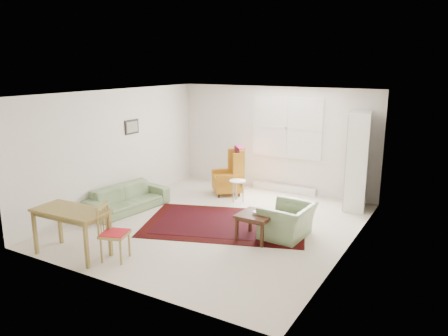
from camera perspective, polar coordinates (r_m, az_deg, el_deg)
The scene contains 10 objects.
room at distance 8.32m, azimuth -0.19°, elevation 1.24°, with size 5.04×5.54×2.51m.
rug at distance 8.50m, azimuth 0.13°, elevation -7.21°, with size 3.04×1.95×0.03m, color black, non-canonical shape.
sofa at distance 9.37m, azimuth -12.51°, elevation -3.29°, with size 1.81×0.71×0.73m, color #6F875A.
armchair at distance 7.87m, azimuth 8.31°, elevation -6.44°, with size 0.92×0.81×0.72m, color #6F875A.
wingback_chair at distance 10.23m, azimuth 0.41°, elevation -0.37°, with size 0.65×0.69×1.14m, color #C27D1D, non-canonical shape.
coffee_table at distance 7.73m, azimuth 4.19°, elevation -7.62°, with size 0.59×0.59×0.48m, color #3B1E12, non-canonical shape.
stool at distance 9.78m, azimuth 1.78°, elevation -2.99°, with size 0.37×0.37×0.49m, color white, non-canonical shape.
cabinet at distance 9.58m, azimuth 17.06°, elevation 0.90°, with size 0.43×0.82×2.06m, color white, non-canonical shape.
desk at distance 7.48m, azimuth -19.22°, elevation -7.93°, with size 1.22×0.61×0.77m, color olive, non-canonical shape.
desk_chair at distance 7.09m, azimuth -14.10°, elevation -8.19°, with size 0.40×0.40×0.91m, color olive, non-canonical shape.
Camera 1 is at (4.10, -6.82, 3.03)m, focal length 35.00 mm.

